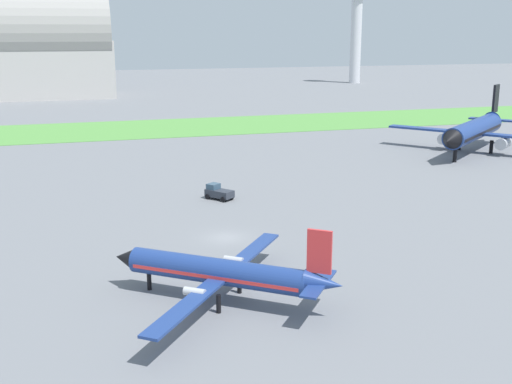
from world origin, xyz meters
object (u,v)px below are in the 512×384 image
airplane_foreground_turboprop (222,272)px  airplane_parked_jet_far (475,130)px  control_tower (356,26)px  pushback_tug_near_gate (218,192)px

airplane_foreground_turboprop → airplane_parked_jet_far: bearing=-101.2°
airplane_parked_jet_far → control_tower: bearing=-146.4°
airplane_parked_jet_far → control_tower: 156.94m
airplane_foreground_turboprop → pushback_tug_near_gate: (7.28, 31.70, -1.63)m
airplane_parked_jet_far → airplane_foreground_turboprop: (-58.56, -50.53, -1.49)m
airplane_parked_jet_far → control_tower: (46.44, 148.73, 18.80)m
airplane_parked_jet_far → control_tower: size_ratio=0.68×
airplane_foreground_turboprop → control_tower: (105.00, 199.26, 20.29)m
pushback_tug_near_gate → control_tower: size_ratio=0.10×
airplane_foreground_turboprop → pushback_tug_near_gate: bearing=-64.9°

